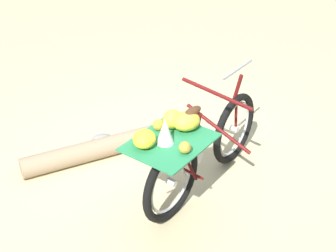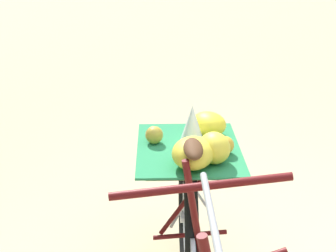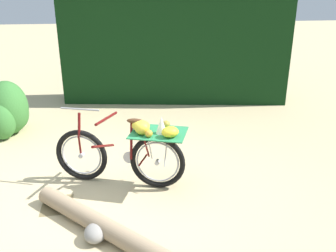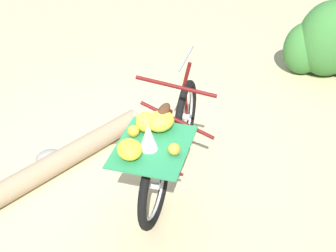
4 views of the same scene
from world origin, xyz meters
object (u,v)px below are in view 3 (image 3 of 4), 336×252
fallen_log (98,224)px  shrub_cluster (8,111)px  bicycle (127,150)px  path_stone (95,233)px

fallen_log → shrub_cluster: size_ratio=1.85×
fallen_log → shrub_cluster: 3.58m
bicycle → path_stone: (-1.09, 0.41, -0.41)m
bicycle → path_stone: bearing=90.2°
bicycle → path_stone: bicycle is taller
shrub_cluster → path_stone: bearing=-154.3°
shrub_cluster → path_stone: size_ratio=3.69×
fallen_log → shrub_cluster: bearing=27.0°
shrub_cluster → path_stone: (-3.31, -1.59, -0.34)m
bicycle → path_stone: 1.23m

